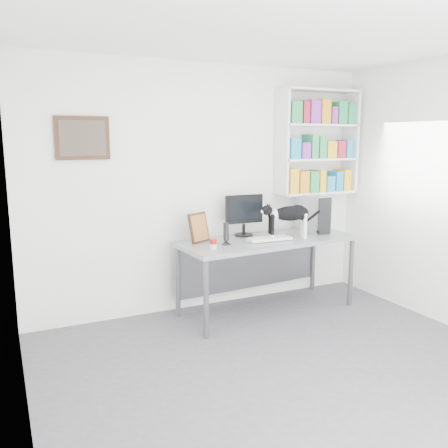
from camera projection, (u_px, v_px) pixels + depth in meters
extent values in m
cube|color=#5D5C62|center=(306.00, 382.00, 3.73)|extent=(4.00, 4.00, 0.01)
cube|color=white|center=(319.00, 20.00, 3.25)|extent=(4.00, 4.00, 0.01)
cube|color=white|center=(205.00, 188.00, 5.26)|extent=(4.00, 0.01, 2.70)
cube|color=white|center=(17.00, 238.00, 2.64)|extent=(0.01, 4.00, 2.70)
cube|color=white|center=(317.00, 142.00, 5.64)|extent=(1.03, 0.28, 1.24)
cube|color=#412815|center=(82.00, 138.00, 4.59)|extent=(0.52, 0.04, 0.42)
cube|color=gray|center=(267.00, 275.00, 5.23)|extent=(2.02, 0.91, 0.82)
cube|color=black|center=(244.00, 215.00, 5.26)|extent=(0.45, 0.24, 0.47)
cube|color=silver|center=(269.00, 239.00, 5.06)|extent=(0.49, 0.21, 0.04)
cube|color=silver|center=(313.00, 214.00, 5.49)|extent=(0.20, 0.43, 0.43)
cylinder|color=black|center=(226.00, 233.00, 4.85)|extent=(0.13, 0.13, 0.24)
cube|color=#412815|center=(199.00, 227.00, 4.95)|extent=(0.28, 0.21, 0.32)
cylinder|color=#9E0D14|center=(213.00, 244.00, 4.65)|extent=(0.09, 0.09, 0.10)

